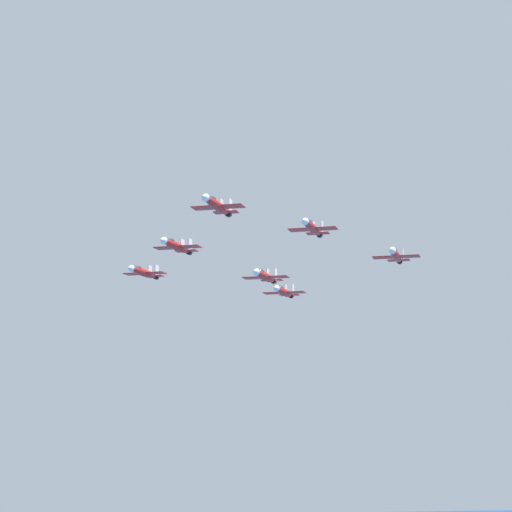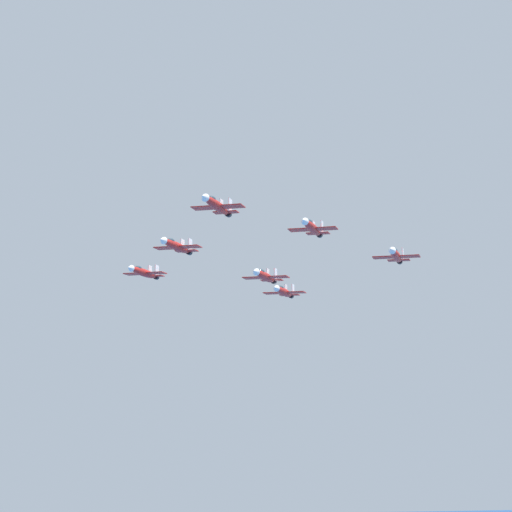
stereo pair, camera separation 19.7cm
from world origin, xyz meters
name	(u,v)px [view 2 (the right image)]	position (x,y,z in m)	size (l,w,h in m)	color
jet_lead	(217,205)	(-12.88, -10.68, 130.76)	(17.36, 11.46, 3.83)	red
jet_left_wingman	(312,228)	(-1.95, -32.95, 128.83)	(17.12, 11.31, 3.79)	red
jet_right_wingman	(176,246)	(10.86, -3.49, 126.29)	(17.15, 11.40, 3.83)	red
jet_left_outer	(396,256)	(8.97, -55.22, 124.90)	(17.56, 11.58, 3.87)	red
jet_right_outer	(144,272)	(34.60, 3.70, 123.53)	(17.01, 11.31, 3.80)	red
jet_slot_rear	(265,276)	(21.78, -25.76, 121.25)	(17.79, 11.78, 3.94)	red
jet_trailing	(284,292)	(39.12, -33.30, 119.76)	(17.55, 11.61, 3.89)	red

